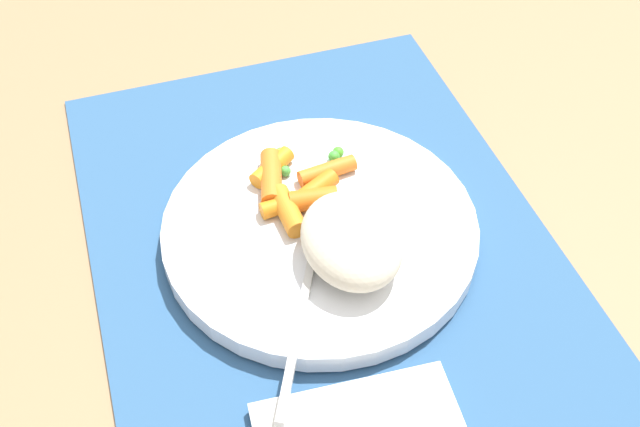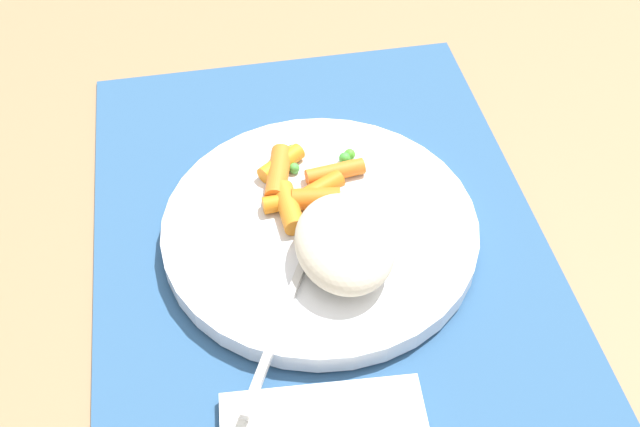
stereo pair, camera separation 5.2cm
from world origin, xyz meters
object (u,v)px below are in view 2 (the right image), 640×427
at_px(carrot_portion, 299,187).
at_px(fork, 303,263).
at_px(plate, 320,229).
at_px(rice_mound, 345,243).

distance_m(carrot_portion, fork, 0.07).
xyz_separation_m(plate, carrot_portion, (0.03, 0.01, 0.02)).
xyz_separation_m(carrot_portion, fork, (-0.07, 0.01, -0.00)).
bearing_deg(fork, carrot_portion, -7.26).
height_order(plate, rice_mound, rice_mound).
bearing_deg(carrot_portion, rice_mound, -164.15).
distance_m(plate, fork, 0.05).
bearing_deg(carrot_portion, fork, 172.74).
bearing_deg(fork, plate, -26.51).
bearing_deg(plate, rice_mound, -165.81).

